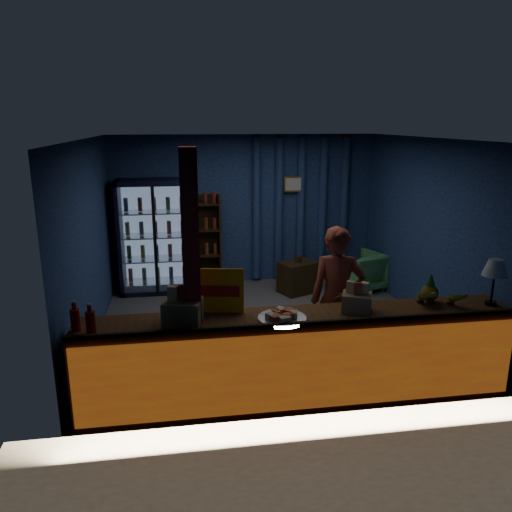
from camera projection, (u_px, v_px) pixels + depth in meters
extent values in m
plane|color=#515154|center=(266.00, 327.00, 7.03)|extent=(4.60, 4.60, 0.00)
plane|color=navy|center=(245.00, 210.00, 8.79)|extent=(4.60, 0.00, 4.60)
plane|color=navy|center=(308.00, 291.00, 4.60)|extent=(4.60, 0.00, 4.60)
plane|color=navy|center=(89.00, 244.00, 6.35)|extent=(0.00, 4.40, 4.40)
plane|color=navy|center=(427.00, 232.00, 7.03)|extent=(0.00, 4.40, 4.40)
plane|color=#472D19|center=(267.00, 139.00, 6.35)|extent=(4.60, 4.60, 0.00)
cube|color=brown|center=(298.00, 358.00, 5.10)|extent=(4.40, 0.55, 0.95)
cube|color=red|center=(305.00, 372.00, 4.82)|extent=(4.35, 0.02, 0.81)
cube|color=#32230F|center=(306.00, 323.00, 4.71)|extent=(4.40, 0.04, 0.04)
cube|color=maroon|center=(192.00, 287.00, 4.73)|extent=(0.16, 0.16, 2.60)
cube|color=black|center=(156.00, 233.00, 8.58)|extent=(1.20, 0.06, 1.90)
cube|color=black|center=(121.00, 238.00, 8.24)|extent=(0.06, 0.60, 1.90)
cube|color=black|center=(190.00, 235.00, 8.40)|extent=(0.06, 0.60, 1.90)
cube|color=black|center=(153.00, 182.00, 8.08)|extent=(1.20, 0.60, 0.08)
cube|color=black|center=(159.00, 288.00, 8.56)|extent=(1.20, 0.60, 0.08)
cube|color=#99B2D8|center=(156.00, 234.00, 8.53)|extent=(1.08, 0.02, 1.74)
cube|color=white|center=(155.00, 240.00, 8.05)|extent=(1.12, 0.02, 1.78)
cube|color=black|center=(155.00, 241.00, 8.03)|extent=(0.05, 0.05, 1.80)
cube|color=silver|center=(158.00, 281.00, 8.52)|extent=(1.08, 0.48, 0.02)
cylinder|color=#AD3418|center=(131.00, 275.00, 8.42)|extent=(0.07, 0.07, 0.22)
cylinder|color=#175E26|center=(144.00, 274.00, 8.46)|extent=(0.07, 0.07, 0.22)
cylinder|color=#A99C1A|center=(158.00, 274.00, 8.49)|extent=(0.07, 0.07, 0.22)
cylinder|color=navy|center=(171.00, 273.00, 8.52)|extent=(0.07, 0.07, 0.22)
cylinder|color=maroon|center=(184.00, 273.00, 8.56)|extent=(0.07, 0.07, 0.22)
cube|color=silver|center=(157.00, 259.00, 8.42)|extent=(1.08, 0.48, 0.02)
cylinder|color=#175E26|center=(129.00, 252.00, 8.32)|extent=(0.07, 0.07, 0.22)
cylinder|color=#A99C1A|center=(143.00, 252.00, 8.35)|extent=(0.07, 0.07, 0.22)
cylinder|color=navy|center=(157.00, 251.00, 8.39)|extent=(0.07, 0.07, 0.22)
cylinder|color=maroon|center=(170.00, 251.00, 8.42)|extent=(0.07, 0.07, 0.22)
cylinder|color=#AD3418|center=(184.00, 250.00, 8.45)|extent=(0.07, 0.07, 0.22)
cube|color=silver|center=(156.00, 235.00, 8.31)|extent=(1.08, 0.48, 0.02)
cylinder|color=#A99C1A|center=(128.00, 229.00, 8.21)|extent=(0.07, 0.07, 0.22)
cylinder|color=navy|center=(141.00, 228.00, 8.25)|extent=(0.07, 0.07, 0.22)
cylinder|color=maroon|center=(155.00, 228.00, 8.28)|extent=(0.07, 0.07, 0.22)
cylinder|color=#AD3418|center=(169.00, 227.00, 8.31)|extent=(0.07, 0.07, 0.22)
cylinder|color=#175E26|center=(183.00, 227.00, 8.35)|extent=(0.07, 0.07, 0.22)
cube|color=silver|center=(154.00, 212.00, 8.21)|extent=(1.08, 0.48, 0.02)
cylinder|color=navy|center=(126.00, 205.00, 8.11)|extent=(0.07, 0.07, 0.22)
cylinder|color=maroon|center=(140.00, 204.00, 8.14)|extent=(0.07, 0.07, 0.22)
cylinder|color=#AD3418|center=(154.00, 204.00, 8.18)|extent=(0.07, 0.07, 0.22)
cylinder|color=#175E26|center=(168.00, 204.00, 8.21)|extent=(0.07, 0.07, 0.22)
cylinder|color=#A99C1A|center=(182.00, 203.00, 8.24)|extent=(0.07, 0.07, 0.22)
cube|color=#32230F|center=(206.00, 239.00, 8.77)|extent=(0.50, 0.02, 1.60)
cube|color=#32230F|center=(193.00, 242.00, 8.61)|extent=(0.03, 0.28, 1.60)
cube|color=#32230F|center=(220.00, 241.00, 8.68)|extent=(0.03, 0.28, 1.60)
cube|color=#32230F|center=(207.00, 280.00, 8.83)|extent=(0.46, 0.26, 0.02)
cube|color=#32230F|center=(207.00, 255.00, 8.71)|extent=(0.46, 0.26, 0.02)
cube|color=#32230F|center=(206.00, 230.00, 8.59)|extent=(0.46, 0.26, 0.02)
cube|color=#32230F|center=(205.00, 204.00, 8.48)|extent=(0.46, 0.26, 0.02)
cylinder|color=navy|center=(257.00, 210.00, 8.76)|extent=(0.14, 0.14, 2.50)
cylinder|color=navy|center=(279.00, 210.00, 8.82)|extent=(0.14, 0.14, 2.50)
cylinder|color=navy|center=(301.00, 209.00, 8.88)|extent=(0.14, 0.14, 2.50)
cylinder|color=navy|center=(323.00, 208.00, 8.94)|extent=(0.14, 0.14, 2.50)
cylinder|color=navy|center=(344.00, 208.00, 9.00)|extent=(0.14, 0.14, 2.50)
cube|color=#BA882E|center=(294.00, 184.00, 8.70)|extent=(0.36, 0.03, 0.28)
cube|color=silver|center=(294.00, 184.00, 8.68)|extent=(0.30, 0.01, 0.22)
imported|color=#953B28|center=(337.00, 300.00, 5.69)|extent=(0.69, 0.53, 1.69)
imported|color=#58B060|center=(360.00, 271.00, 8.55)|extent=(0.90, 0.92, 0.65)
cube|color=#32230F|center=(298.00, 277.00, 8.41)|extent=(0.71, 0.63, 0.53)
cylinder|color=#32230F|center=(298.00, 259.00, 8.33)|extent=(0.11, 0.11, 0.11)
cube|color=orange|center=(216.00, 291.00, 5.01)|extent=(0.57, 0.21, 0.44)
cube|color=#A8130B|center=(216.00, 291.00, 4.99)|extent=(0.46, 0.11, 0.11)
cylinder|color=#A8130B|center=(75.00, 320.00, 4.57)|extent=(0.09, 0.09, 0.21)
cylinder|color=#A8130B|center=(74.00, 305.00, 4.53)|extent=(0.04, 0.04, 0.08)
cylinder|color=white|center=(74.00, 302.00, 4.53)|extent=(0.04, 0.04, 0.02)
cylinder|color=#A8130B|center=(91.00, 322.00, 4.52)|extent=(0.09, 0.09, 0.21)
cylinder|color=#A8130B|center=(89.00, 308.00, 4.48)|extent=(0.04, 0.04, 0.08)
cylinder|color=white|center=(89.00, 304.00, 4.47)|extent=(0.04, 0.04, 0.02)
cube|color=tan|center=(183.00, 312.00, 4.75)|extent=(0.41, 0.36, 0.23)
cube|color=gold|center=(173.00, 293.00, 4.71)|extent=(0.10, 0.08, 0.14)
cube|color=#DC5129|center=(182.00, 293.00, 4.70)|extent=(0.10, 0.08, 0.14)
cube|color=gold|center=(191.00, 293.00, 4.69)|extent=(0.10, 0.08, 0.14)
cube|color=tan|center=(357.00, 302.00, 5.04)|extent=(0.36, 0.33, 0.19)
cube|color=gold|center=(350.00, 287.00, 5.02)|extent=(0.09, 0.08, 0.12)
cube|color=#DC5129|center=(358.00, 288.00, 5.00)|extent=(0.09, 0.08, 0.12)
cube|color=gold|center=(365.00, 289.00, 4.99)|extent=(0.09, 0.08, 0.12)
cylinder|color=silver|center=(282.00, 318.00, 4.85)|extent=(0.48, 0.48, 0.03)
cube|color=gold|center=(292.00, 314.00, 4.85)|extent=(0.10, 0.07, 0.05)
cube|color=#DC5129|center=(287.00, 312.00, 4.91)|extent=(0.12, 0.12, 0.05)
cube|color=gold|center=(280.00, 311.00, 4.93)|extent=(0.07, 0.10, 0.05)
cube|color=#DC5129|center=(274.00, 312.00, 4.89)|extent=(0.12, 0.12, 0.05)
cube|color=gold|center=(273.00, 315.00, 4.82)|extent=(0.10, 0.07, 0.05)
cube|color=#DC5129|center=(277.00, 318.00, 4.77)|extent=(0.12, 0.12, 0.05)
cube|color=gold|center=(284.00, 318.00, 4.75)|extent=(0.07, 0.10, 0.05)
cube|color=#DC5129|center=(290.00, 317.00, 4.78)|extent=(0.12, 0.12, 0.05)
cylinder|color=black|center=(491.00, 303.00, 5.23)|extent=(0.12, 0.12, 0.04)
cylinder|color=black|center=(493.00, 287.00, 5.18)|extent=(0.02, 0.02, 0.35)
cone|color=white|center=(495.00, 268.00, 5.12)|extent=(0.25, 0.25, 0.18)
sphere|color=olive|center=(430.00, 293.00, 5.31)|extent=(0.18, 0.18, 0.18)
cone|color=#1D501B|center=(431.00, 279.00, 5.27)|extent=(0.10, 0.10, 0.14)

